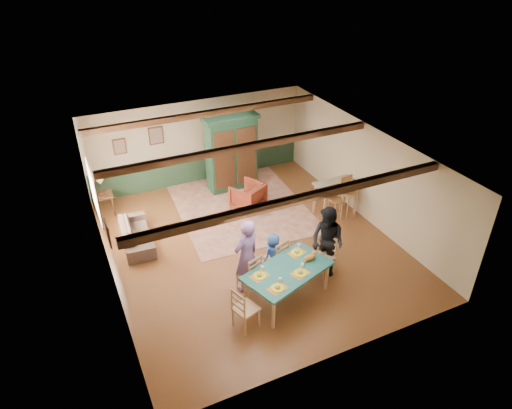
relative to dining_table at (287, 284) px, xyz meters
name	(u,v)px	position (x,y,z in m)	size (l,w,h in m)	color
floor	(251,245)	(0.11, 2.18, -0.40)	(8.00, 8.00, 0.00)	#5A3119
wall_back	(198,142)	(0.11, 6.18, 0.95)	(7.00, 0.02, 2.70)	beige
wall_left	(105,235)	(-3.39, 2.18, 0.95)	(0.02, 8.00, 2.70)	beige
wall_right	(366,173)	(3.61, 2.18, 0.95)	(0.02, 8.00, 2.70)	beige
ceiling	(250,150)	(0.11, 2.18, 2.30)	(7.00, 8.00, 0.02)	silver
wainscot_back	(200,168)	(0.11, 6.16, 0.05)	(6.95, 0.03, 0.90)	#1B3220
ceiling_beam_front	(299,199)	(0.11, -0.12, 2.21)	(6.95, 0.16, 0.16)	black
ceiling_beam_mid	(243,147)	(0.11, 2.58, 2.21)	(6.95, 0.16, 0.16)	black
ceiling_beam_back	(207,114)	(0.11, 5.18, 2.21)	(6.95, 0.16, 0.16)	black
window_left	(94,192)	(-3.36, 3.88, 1.15)	(0.06, 1.60, 1.30)	white
picture_left_wall	(108,233)	(-3.36, 1.58, 1.35)	(0.04, 0.42, 0.52)	gray
picture_back_a	(156,136)	(-1.19, 6.15, 1.40)	(0.45, 0.04, 0.55)	gray
picture_back_b	(120,147)	(-2.29, 6.15, 1.25)	(0.38, 0.04, 0.48)	gray
dining_table	(287,284)	(0.00, 0.00, 0.00)	(1.92, 1.07, 0.80)	#1E615C
dining_chair_far_left	(249,272)	(-0.65, 0.59, 0.11)	(0.45, 0.47, 1.01)	#AD7F56
dining_chair_far_right	(276,256)	(0.16, 0.86, 0.11)	(0.45, 0.47, 1.01)	#AD7F56
dining_chair_end_left	(246,308)	(-1.16, -0.39, 0.11)	(0.45, 0.47, 1.01)	#AD7F56
dining_chair_end_right	(323,257)	(1.16, 0.39, 0.11)	(0.45, 0.47, 1.01)	#AD7F56
person_man	(246,256)	(-0.67, 0.68, 0.52)	(0.67, 0.44, 1.84)	#805B9D
person_woman	(327,242)	(1.27, 0.42, 0.48)	(0.86, 0.67, 1.76)	black
person_child	(273,254)	(0.14, 0.94, 0.14)	(0.52, 0.34, 1.07)	#264A9B
cat	(310,257)	(0.59, 0.08, 0.50)	(0.38, 0.15, 0.19)	orange
place_setting_near_left	(278,286)	(-0.47, -0.44, 0.45)	(0.43, 0.32, 0.11)	yellow
place_setting_near_center	(300,271)	(0.19, -0.22, 0.45)	(0.43, 0.32, 0.11)	yellow
place_setting_far_left	(260,274)	(-0.64, 0.07, 0.45)	(0.43, 0.32, 0.11)	yellow
place_setting_far_right	(297,251)	(0.47, 0.44, 0.45)	(0.43, 0.32, 0.11)	yellow
area_rug	(241,207)	(0.62, 4.03, -0.39)	(3.62, 4.29, 0.01)	#CCB494
armoire	(231,153)	(0.88, 5.31, 0.79)	(1.68, 0.67, 2.38)	black
armchair	(248,196)	(0.82, 3.93, -0.01)	(0.83, 0.85, 0.78)	#4B170F
sofa	(136,234)	(-2.56, 3.53, -0.13)	(1.86, 0.73, 0.54)	#3E2E27
end_table	(105,204)	(-3.07, 5.35, -0.08)	(0.52, 0.52, 0.63)	black
table_lamp	(101,186)	(-3.07, 5.35, 0.52)	(0.32, 0.32, 0.58)	#CEC385
counter_table	(335,199)	(2.93, 2.55, 0.10)	(1.20, 0.70, 1.00)	#B6AC8E
bar_stool_left	(335,203)	(2.78, 2.31, 0.11)	(0.36, 0.40, 1.02)	#AF7744
bar_stool_right	(349,197)	(3.24, 2.32, 0.19)	(0.42, 0.46, 1.19)	#AF7744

